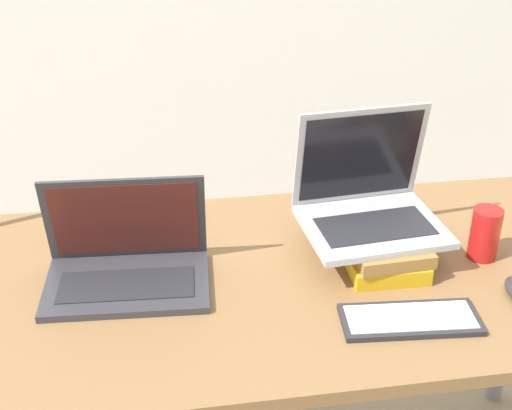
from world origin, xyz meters
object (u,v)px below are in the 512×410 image
object	(u,v)px
laptop_on_books	(368,202)
wireless_keyboard	(410,319)
laptop_left	(127,262)
soda_can	(485,234)
book_stack	(380,245)

from	to	relation	value
laptop_on_books	wireless_keyboard	world-z (taller)	laptop_on_books
laptop_left	soda_can	xyz separation A→B (m)	(0.80, -0.03, 0.01)
book_stack	soda_can	bearing A→B (deg)	-6.66
laptop_left	wireless_keyboard	bearing A→B (deg)	-22.88
laptop_left	wireless_keyboard	world-z (taller)	laptop_left
laptop_left	book_stack	distance (m)	0.56
book_stack	laptop_on_books	size ratio (longest dim) A/B	0.83
laptop_left	soda_can	world-z (taller)	laptop_left
wireless_keyboard	soda_can	distance (m)	0.32
laptop_on_books	wireless_keyboard	size ratio (longest dim) A/B	1.14
laptop_left	laptop_on_books	bearing A→B (deg)	4.89
laptop_on_books	laptop_left	bearing A→B (deg)	-175.11
laptop_left	wireless_keyboard	xyz separation A→B (m)	(0.55, -0.23, -0.04)
book_stack	soda_can	world-z (taller)	soda_can
laptop_left	soda_can	bearing A→B (deg)	-2.16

